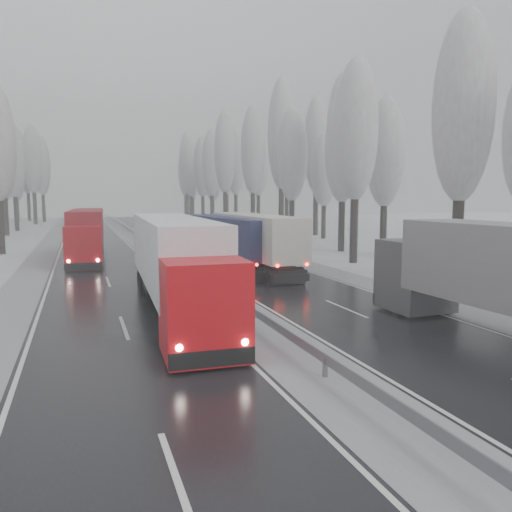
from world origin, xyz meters
TOP-DOWN VIEW (x-y plane):
  - ground at (0.00, 0.00)m, footprint 260.00×260.00m
  - carriageway_right at (5.25, 30.00)m, footprint 7.50×200.00m
  - carriageway_left at (-5.25, 30.00)m, footprint 7.50×200.00m
  - median_slush at (0.00, 30.00)m, footprint 3.00×200.00m
  - shoulder_right at (10.20, 30.00)m, footprint 2.40×200.00m
  - shoulder_left at (-10.20, 30.00)m, footprint 2.40×200.00m
  - median_guardrail at (0.00, 29.99)m, footprint 0.12×200.00m
  - tree_16 at (15.04, 15.67)m, footprint 3.60×3.60m
  - tree_18 at (14.51, 27.03)m, footprint 3.60×3.60m
  - tree_19 at (20.02, 31.03)m, footprint 3.60×3.60m
  - tree_20 at (17.90, 35.17)m, footprint 3.60×3.60m
  - tree_21 at (20.12, 39.17)m, footprint 3.60×3.60m
  - tree_22 at (17.02, 45.60)m, footprint 3.60×3.60m
  - tree_23 at (23.31, 49.60)m, footprint 3.60×3.60m
  - tree_24 at (17.90, 51.02)m, footprint 3.60×3.60m
  - tree_25 at (24.81, 55.02)m, footprint 3.60×3.60m
  - tree_26 at (17.56, 61.27)m, footprint 3.60×3.60m
  - tree_27 at (24.72, 65.27)m, footprint 3.60×3.60m
  - tree_28 at (16.34, 71.95)m, footprint 3.60×3.60m
  - tree_29 at (23.71, 75.95)m, footprint 3.60×3.60m
  - tree_30 at (16.56, 81.70)m, footprint 3.60×3.60m
  - tree_31 at (22.48, 85.70)m, footprint 3.60×3.60m
  - tree_32 at (16.63, 89.21)m, footprint 3.60×3.60m
  - tree_33 at (19.77, 93.21)m, footprint 3.60×3.60m
  - tree_34 at (15.73, 96.32)m, footprint 3.60×3.60m
  - tree_35 at (24.94, 100.32)m, footprint 3.60×3.60m
  - tree_36 at (17.04, 106.16)m, footprint 3.60×3.60m
  - tree_37 at (24.02, 110.16)m, footprint 3.60×3.60m
  - tree_38 at (18.73, 116.73)m, footprint 3.60×3.60m
  - tree_39 at (21.55, 120.73)m, footprint 3.60×3.60m
  - tree_68 at (-16.58, 69.11)m, footprint 3.60×3.60m
  - tree_70 at (-16.33, 79.19)m, footprint 3.60×3.60m
  - tree_72 at (-18.93, 88.54)m, footprint 3.60×3.60m
  - tree_74 at (-15.07, 99.33)m, footprint 3.60×3.60m
  - tree_76 at (-14.05, 108.72)m, footprint 3.60×3.60m
  - tree_77 at (-19.66, 112.72)m, footprint 3.60×3.60m
  - tree_78 at (-17.56, 115.31)m, footprint 3.60×3.60m
  - tree_79 at (-20.33, 119.31)m, footprint 3.60×3.60m
  - truck_blue_box at (3.37, 27.27)m, footprint 4.14×15.66m
  - truck_cream_box at (5.02, 25.91)m, footprint 2.76×16.30m
  - box_truck_distant at (4.44, 73.17)m, footprint 2.63×6.91m
  - truck_red_white at (-2.74, 13.57)m, footprint 3.53×17.47m
  - truck_red_red at (-6.28, 36.60)m, footprint 3.49×16.88m

SIDE VIEW (x-z plane):
  - ground at x=0.00m, z-range 0.00..0.00m
  - carriageway_right at x=5.25m, z-range 0.00..0.03m
  - carriageway_left at x=-5.25m, z-range 0.00..0.03m
  - median_slush at x=0.00m, z-range 0.00..0.04m
  - shoulder_right at x=10.20m, z-range 0.00..0.04m
  - shoulder_left at x=-10.20m, z-range 0.00..0.04m
  - median_guardrail at x=0.00m, z-range 0.22..0.98m
  - box_truck_distant at x=4.44m, z-range 0.02..2.55m
  - truck_blue_box at x=3.37m, z-range 0.33..4.31m
  - truck_cream_box at x=5.02m, z-range 0.35..4.52m
  - truck_red_red at x=-6.28m, z-range 0.36..4.66m
  - truck_red_white at x=-2.74m, z-range 0.37..4.83m
  - tree_23 at x=23.31m, z-range 1.99..15.54m
  - tree_77 at x=-19.66m, z-range 2.10..16.42m
  - tree_33 at x=19.77m, z-range 2.10..16.42m
  - tree_19 at x=20.02m, z-range 2.13..16.70m
  - tree_72 at x=-18.93m, z-range 2.21..17.31m
  - tree_20 at x=17.90m, z-range 2.29..18.00m
  - tree_22 at x=17.02m, z-range 2.31..18.17m
  - tree_39 at x=21.55m, z-range 2.36..18.54m
  - tree_37 at x=24.02m, z-range 2.38..18.75m
  - tree_16 at x=15.04m, z-range 2.40..18.93m
  - tree_18 at x=14.51m, z-range 2.41..18.99m
  - tree_68 at x=-16.58m, z-range 2.42..19.07m
  - tree_79 at x=-20.33m, z-range 2.48..19.54m
  - tree_70 at x=-16.33m, z-range 2.48..19.57m
  - tree_32 at x=16.63m, z-range 2.51..19.85m
  - tree_27 at x=24.72m, z-range 2.55..20.17m
  - tree_34 at x=15.73m, z-range 2.55..20.19m
  - tree_30 at x=16.56m, z-range 2.59..20.45m
  - tree_38 at x=18.73m, z-range 2.60..20.58m
  - tree_29 at x=23.71m, z-range 2.62..20.73m
  - tree_35 at x=24.94m, z-range 2.64..20.89m
  - tree_76 at x=-14.05m, z-range 2.68..21.23m
  - tree_31 at x=22.48m, z-range 2.68..21.26m
  - tree_21 at x=20.12m, z-range 2.69..21.31m
  - tree_26 at x=17.56m, z-range 2.71..21.49m
  - tree_25 at x=24.81m, z-range 2.80..22.24m
  - tree_78 at x=-17.56m, z-range 2.81..22.37m
  - tree_28 at x=16.34m, z-range 2.82..22.45m
  - tree_74 at x=-15.07m, z-range 2.83..22.52m
  - tree_36 at x=17.04m, z-range 2.91..23.13m
  - tree_24 at x=17.90m, z-range 2.94..23.43m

